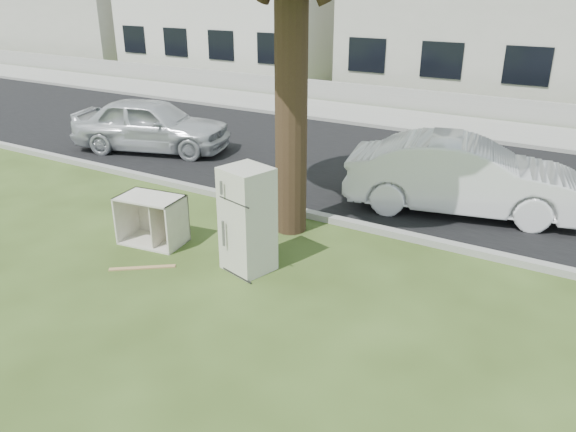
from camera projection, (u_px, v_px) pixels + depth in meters
The scene contains 13 objects.
ground at pixel (252, 277), 8.36m from camera, with size 120.00×120.00×0.00m, color #314318.
road at pixel (397, 170), 13.10m from camera, with size 120.00×7.00×0.01m, color black.
kerb_near at pixel (328, 221), 10.30m from camera, with size 120.00×0.18×0.12m, color gray.
kerb_far at pixel (442, 137), 15.91m from camera, with size 120.00×0.18×0.12m, color gray.
sidewalk at pixel (456, 126), 17.06m from camera, with size 120.00×2.80×0.01m, color gray.
low_wall at pixel (471, 106), 18.19m from camera, with size 120.00×0.15×0.70m, color gray.
fridge at pixel (248, 220), 8.30m from camera, with size 0.66×0.62×1.61m, color beige.
cabinet at pixel (152, 220), 9.32m from camera, with size 1.05×0.65×0.82m, color beige.
plank_a at pixel (142, 268), 8.60m from camera, with size 1.00×0.08×0.02m, color #AB8552.
plank_b at pixel (141, 213), 10.63m from camera, with size 0.94×0.09×0.02m, color #93734D.
plank_c at pixel (156, 227), 10.02m from camera, with size 0.89×0.10×0.02m, color tan.
car_center at pixel (463, 176), 10.50m from camera, with size 1.50×4.29×1.41m, color silver.
car_left at pixel (152, 125), 14.36m from camera, with size 1.61×4.00×1.36m, color #B5B9BD.
Camera 1 is at (4.24, -6.04, 4.06)m, focal length 35.00 mm.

